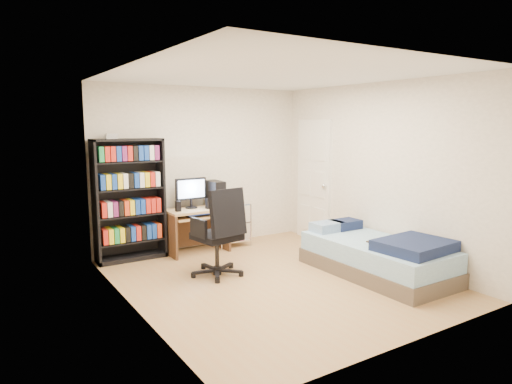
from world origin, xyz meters
TOP-DOWN VIEW (x-y plane):
  - room at (0.00, 0.00)m, footprint 3.58×4.08m
  - media_shelf at (-1.23, 1.84)m, footprint 0.97×0.32m
  - computer_desk at (-0.18, 1.71)m, footprint 0.90×0.52m
  - office_chair at (-0.49, 0.53)m, footprint 0.77×0.77m
  - wire_cart at (0.37, 1.72)m, footprint 0.56×0.43m
  - bed at (1.24, -0.54)m, footprint 0.98×1.97m
  - door at (1.72, 1.35)m, footprint 0.12×0.80m

SIDE VIEW (x-z plane):
  - bed at x=1.24m, z-range -0.03..0.53m
  - office_chair at x=-0.49m, z-range -0.21..0.94m
  - wire_cart at x=0.37m, z-range 0.13..0.97m
  - computer_desk at x=-0.18m, z-range 0.04..1.17m
  - media_shelf at x=-1.23m, z-range -0.01..1.79m
  - door at x=1.72m, z-range 0.00..2.00m
  - room at x=0.00m, z-range -0.04..2.54m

